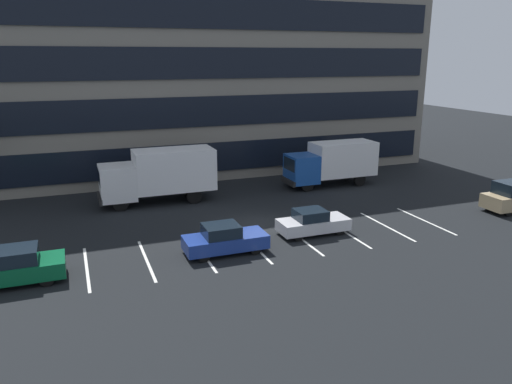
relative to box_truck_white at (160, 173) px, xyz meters
name	(u,v)px	position (x,y,z in m)	size (l,w,h in m)	color
ground_plane	(257,224)	(4.46, -6.70, -2.03)	(120.00, 120.00, 0.00)	black
office_building	(183,64)	(4.46, 11.25, 6.97)	(41.22, 13.95, 18.00)	slate
lot_markings	(277,242)	(4.46, -9.78, -2.03)	(19.74, 5.40, 0.01)	silver
box_truck_white	(160,173)	(0.00, 0.00, 0.00)	(7.78, 2.57, 3.60)	white
box_truck_blue	(332,161)	(13.23, -0.09, -0.16)	(7.17, 2.37, 3.32)	#194799
sedan_silver	(313,222)	(6.80, -9.35, -1.35)	(4.00, 1.67, 1.43)	silver
sedan_forest	(12,267)	(-8.41, -10.28, -1.27)	(4.47, 1.87, 1.60)	#0C5933
sedan_navy	(225,239)	(1.35, -10.22, -1.32)	(4.22, 1.77, 1.51)	navy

